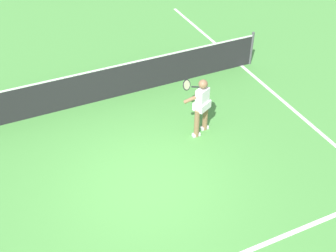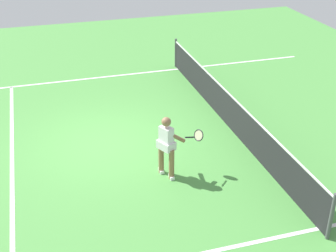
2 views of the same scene
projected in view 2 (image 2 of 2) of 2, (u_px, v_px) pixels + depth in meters
name	position (u px, v px, depth m)	size (l,w,h in m)	color
ground_plane	(106.00, 143.00, 12.62)	(24.44, 24.44, 0.00)	#4C9342
service_line_marking	(12.00, 156.00, 12.00)	(9.41, 0.10, 0.01)	white
sideline_left_marking	(83.00, 79.00, 16.60)	(0.10, 16.80, 0.01)	white
court_net	(229.00, 110.00, 13.28)	(10.09, 0.08, 1.07)	#4C4C51
tennis_player	(167.00, 144.00, 10.86)	(0.68, 1.13, 1.55)	#8C6647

